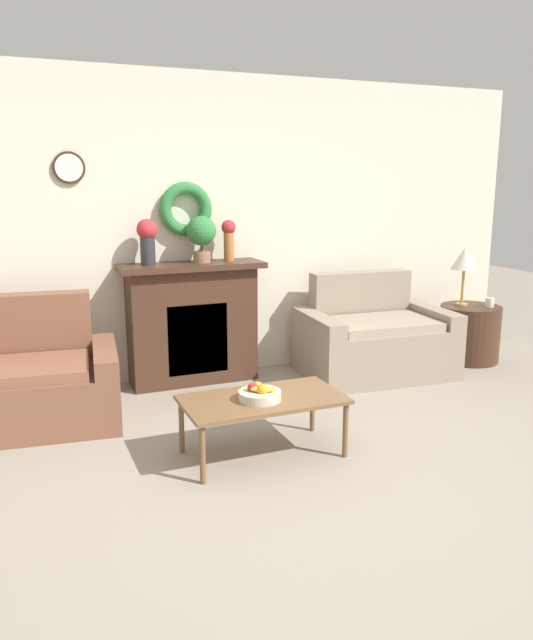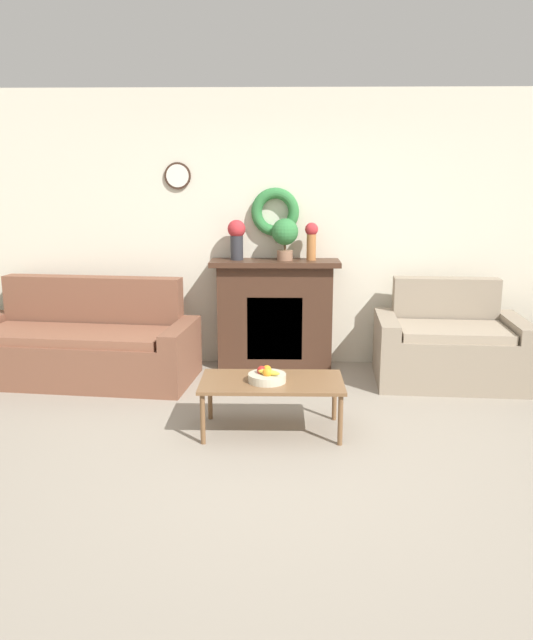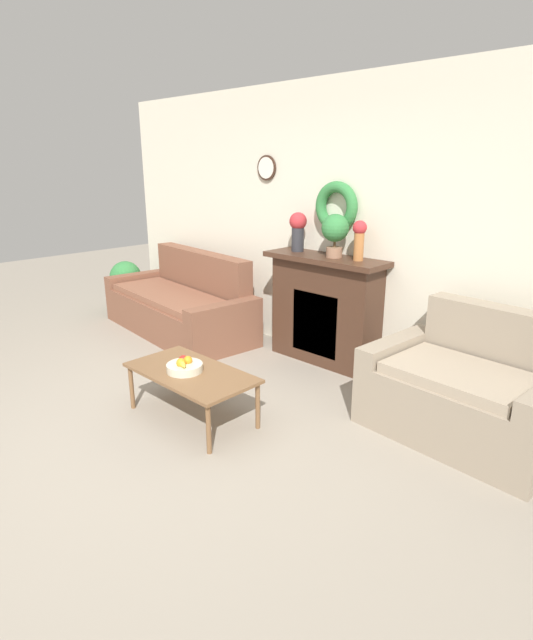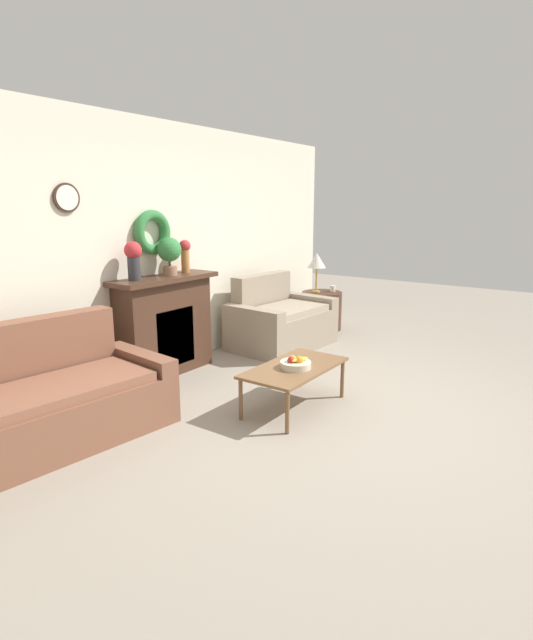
{
  "view_description": "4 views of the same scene",
  "coord_description": "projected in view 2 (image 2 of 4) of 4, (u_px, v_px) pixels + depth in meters",
  "views": [
    {
      "loc": [
        -1.54,
        -2.94,
        1.79
      ],
      "look_at": [
        0.19,
        1.2,
        0.78
      ],
      "focal_mm": 35.0,
      "sensor_mm": 36.0,
      "label": 1
    },
    {
      "loc": [
        -0.03,
        -3.76,
        1.83
      ],
      "look_at": [
        -0.13,
        1.32,
        0.7
      ],
      "focal_mm": 35.0,
      "sensor_mm": 36.0,
      "label": 2
    },
    {
      "loc": [
        2.79,
        -1.54,
        1.93
      ],
      "look_at": [
        0.12,
        1.25,
        0.71
      ],
      "focal_mm": 28.0,
      "sensor_mm": 36.0,
      "label": 3
    },
    {
      "loc": [
        -3.72,
        -1.65,
        1.82
      ],
      "look_at": [
        0.24,
        1.16,
        0.69
      ],
      "focal_mm": 28.0,
      "sensor_mm": 36.0,
      "label": 4
    }
  ],
  "objects": [
    {
      "name": "ground_plane",
      "position": [
        283.0,
        468.0,
        4.07
      ],
      "size": [
        16.0,
        16.0,
        0.0
      ],
      "primitive_type": "plane",
      "color": "gray"
    },
    {
      "name": "wall_back",
      "position": [
        282.0,
        230.0,
        6.2
      ],
      "size": [
        6.8,
        0.17,
        2.7
      ],
      "color": "beige",
      "rests_on": "ground_plane"
    },
    {
      "name": "fireplace",
      "position": [
        275.0,
        314.0,
        6.18
      ],
      "size": [
        1.26,
        0.41,
        1.08
      ],
      "color": "#42281C",
      "rests_on": "ground_plane"
    },
    {
      "name": "couch_left",
      "position": [
        83.0,
        346.0,
        5.86
      ],
      "size": [
        2.19,
        1.12,
        0.93
      ],
      "rotation": [
        0.0,
        0.0,
        -0.11
      ],
      "color": "brown",
      "rests_on": "ground_plane"
    },
    {
      "name": "loveseat_right",
      "position": [
        449.0,
        347.0,
        5.79
      ],
      "size": [
        1.4,
        0.98,
        0.93
      ],
      "rotation": [
        0.0,
        0.0,
        -0.07
      ],
      "color": "gray",
      "rests_on": "ground_plane"
    },
    {
      "name": "coffee_table",
      "position": [
        272.0,
        385.0,
        4.59
      ],
      "size": [
        1.05,
        0.56,
        0.4
      ],
      "color": "brown",
      "rests_on": "ground_plane"
    },
    {
      "name": "fruit_bowl",
      "position": [
        267.0,
        376.0,
        4.54
      ],
      "size": [
        0.28,
        0.28,
        0.12
      ],
      "color": "beige",
      "rests_on": "coffee_table"
    },
    {
      "name": "vase_on_mantel_left",
      "position": [
        237.0,
        237.0,
        6.03
      ],
      "size": [
        0.17,
        0.17,
        0.39
      ],
      "color": "#2D2D33",
      "rests_on": "fireplace"
    },
    {
      "name": "vase_on_mantel_right",
      "position": [
        311.0,
        238.0,
        6.02
      ],
      "size": [
        0.13,
        0.13,
        0.36
      ],
      "color": "#AD6B38",
      "rests_on": "fireplace"
    },
    {
      "name": "potted_plant_on_mantel",
      "position": [
        285.0,
        234.0,
        5.99
      ],
      "size": [
        0.26,
        0.26,
        0.4
      ],
      "color": "#8E664C",
      "rests_on": "fireplace"
    }
  ]
}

